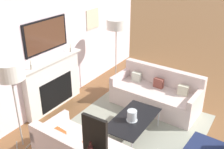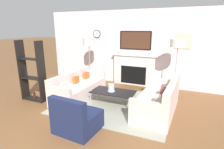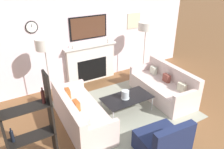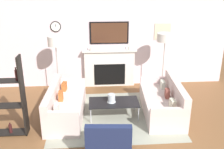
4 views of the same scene
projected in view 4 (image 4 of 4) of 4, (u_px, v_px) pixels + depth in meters
fireplace_wall at (109, 46)px, 7.85m from camera, size 7.15×0.28×2.70m
area_rug at (114, 115)px, 6.43m from camera, size 3.00×2.50×0.01m
couch_left at (65, 106)px, 6.25m from camera, size 0.87×1.93×0.77m
couch_right at (163, 103)px, 6.41m from camera, size 0.95×1.93×0.84m
armchair at (109, 144)px, 4.89m from camera, size 0.87×0.81×0.80m
coffee_table at (114, 103)px, 6.23m from camera, size 1.18×0.63×0.40m
hurricane_candle at (111, 99)px, 6.18m from camera, size 0.20×0.20×0.20m
floor_lamp_left at (55, 42)px, 6.90m from camera, size 0.41×0.41×1.74m
floor_lamp_right at (165, 38)px, 7.09m from camera, size 0.44×0.44×1.77m
shelf_unit at (6, 99)px, 5.40m from camera, size 0.77×0.28×1.74m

